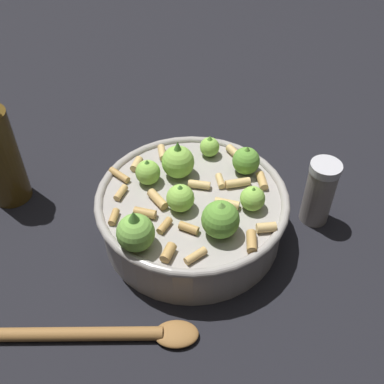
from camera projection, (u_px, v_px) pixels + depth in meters
ground_plane at (192, 231)px, 0.66m from camera, size 2.40×2.40×0.00m
cooking_pan at (192, 210)px, 0.63m from camera, size 0.26×0.26×0.12m
pepper_shaker at (319, 192)px, 0.65m from camera, size 0.04×0.04×0.10m
wooden_spoon at (110, 334)px, 0.54m from camera, size 0.07×0.23×0.02m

